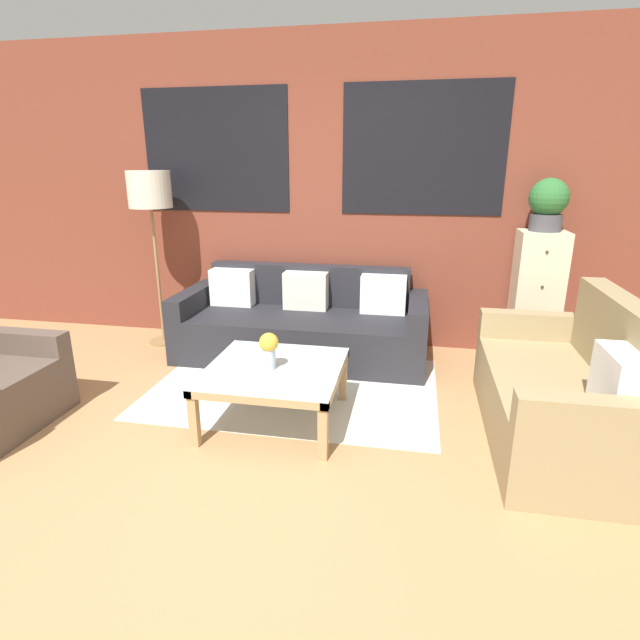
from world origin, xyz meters
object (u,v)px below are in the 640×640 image
object	(u,v)px
floor_lamp	(150,196)
flower_vase	(269,348)
coffee_table	(275,375)
drawer_cabinet	(535,298)
potted_plant	(548,203)
settee_vintage	(566,395)
couch_dark	(303,325)

from	to	relation	value
floor_lamp	flower_vase	world-z (taller)	floor_lamp
coffee_table	drawer_cabinet	distance (m)	2.43
coffee_table	floor_lamp	bearing A→B (deg)	139.06
potted_plant	settee_vintage	bearing A→B (deg)	-92.86
couch_dark	potted_plant	size ratio (longest dim) A/B	5.17
flower_vase	couch_dark	bearing A→B (deg)	93.17
settee_vintage	floor_lamp	bearing A→B (deg)	160.31
potted_plant	flower_vase	bearing A→B (deg)	-141.97
coffee_table	flower_vase	size ratio (longest dim) A/B	3.60
couch_dark	floor_lamp	bearing A→B (deg)	177.22
floor_lamp	drawer_cabinet	world-z (taller)	floor_lamp
drawer_cabinet	potted_plant	distance (m)	0.80
settee_vintage	drawer_cabinet	size ratio (longest dim) A/B	1.40
couch_dark	potted_plant	distance (m)	2.30
settee_vintage	coffee_table	size ratio (longest dim) A/B	1.83
potted_plant	flower_vase	size ratio (longest dim) A/B	1.73
drawer_cabinet	potted_plant	bearing A→B (deg)	90.00
couch_dark	flower_vase	bearing A→B (deg)	-86.83
couch_dark	potted_plant	bearing A→B (deg)	6.70
floor_lamp	flower_vase	xyz separation A→B (m)	(1.49, -1.35, -0.86)
settee_vintage	drawer_cabinet	bearing A→B (deg)	87.14
settee_vintage	potted_plant	distance (m)	1.74
drawer_cabinet	floor_lamp	bearing A→B (deg)	-177.21
coffee_table	settee_vintage	bearing A→B (deg)	3.38
floor_lamp	couch_dark	bearing A→B (deg)	-2.78
coffee_table	potted_plant	world-z (taller)	potted_plant
settee_vintage	flower_vase	distance (m)	1.89
settee_vintage	drawer_cabinet	xyz separation A→B (m)	(0.07, 1.37, 0.27)
couch_dark	drawer_cabinet	size ratio (longest dim) A/B	1.91
flower_vase	settee_vintage	bearing A→B (deg)	4.47
drawer_cabinet	flower_vase	size ratio (longest dim) A/B	4.70
floor_lamp	potted_plant	distance (m)	3.43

